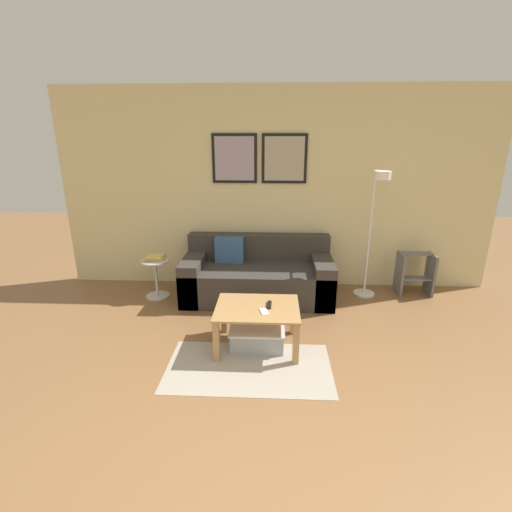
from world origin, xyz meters
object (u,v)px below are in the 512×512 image
object	(u,v)px
floor_lamp	(375,219)
remote_control	(269,305)
couch	(257,276)
coffee_table	(257,315)
step_stool	(415,272)
storage_bin	(257,337)
cell_phone	(264,312)
side_table	(156,275)
book_stack	(156,258)

from	to	relation	value
floor_lamp	remote_control	world-z (taller)	floor_lamp
couch	coffee_table	distance (m)	1.20
step_stool	storage_bin	bearing A→B (deg)	-144.99
cell_phone	step_stool	bearing A→B (deg)	23.29
couch	floor_lamp	bearing A→B (deg)	-1.51
couch	coffee_table	world-z (taller)	couch
side_table	remote_control	xyz separation A→B (m)	(1.43, -1.08, 0.14)
side_table	cell_phone	size ratio (longest dim) A/B	3.48
coffee_table	cell_phone	world-z (taller)	cell_phone
coffee_table	storage_bin	distance (m)	0.24
book_stack	couch	bearing A→B (deg)	3.00
storage_bin	book_stack	world-z (taller)	book_stack
floor_lamp	cell_phone	size ratio (longest dim) A/B	11.34
floor_lamp	step_stool	world-z (taller)	floor_lamp
couch	step_stool	xyz separation A→B (m)	(2.02, 0.18, 0.02)
side_table	couch	bearing A→B (deg)	3.70
storage_bin	remote_control	world-z (taller)	remote_control
remote_control	cell_phone	world-z (taller)	remote_control
couch	book_stack	bearing A→B (deg)	-177.00
step_stool	side_table	bearing A→B (deg)	-175.47
cell_phone	floor_lamp	bearing A→B (deg)	30.44
side_table	remote_control	size ratio (longest dim) A/B	3.25
storage_bin	book_stack	size ratio (longest dim) A/B	2.08
coffee_table	side_table	bearing A→B (deg)	139.92
storage_bin	step_stool	distance (m)	2.40
book_stack	cell_phone	xyz separation A→B (m)	(1.38, -1.23, -0.09)
cell_phone	couch	bearing A→B (deg)	80.73
side_table	book_stack	xyz separation A→B (m)	(0.01, 0.02, 0.22)
floor_lamp	side_table	xyz separation A→B (m)	(-2.65, -0.05, -0.73)
book_stack	cell_phone	distance (m)	1.85
storage_bin	cell_phone	xyz separation A→B (m)	(0.07, -0.10, 0.32)
side_table	step_stool	bearing A→B (deg)	4.53
floor_lamp	coffee_table	bearing A→B (deg)	-138.89
couch	remote_control	world-z (taller)	couch
coffee_table	book_stack	world-z (taller)	book_stack
floor_lamp	storage_bin	bearing A→B (deg)	-138.80
floor_lamp	cell_phone	world-z (taller)	floor_lamp
coffee_table	storage_bin	bearing A→B (deg)	-86.60
coffee_table	book_stack	distance (m)	1.74
side_table	cell_phone	world-z (taller)	side_table
storage_bin	book_stack	xyz separation A→B (m)	(-1.31, 1.13, 0.41)
side_table	coffee_table	bearing A→B (deg)	-40.08
couch	floor_lamp	xyz separation A→B (m)	(1.38, -0.04, 0.75)
floor_lamp	step_stool	size ratio (longest dim) A/B	2.97
couch	cell_phone	size ratio (longest dim) A/B	13.07
couch	step_stool	world-z (taller)	couch
book_stack	step_stool	xyz separation A→B (m)	(3.28, 0.24, -0.23)
remote_control	couch	bearing A→B (deg)	99.97
floor_lamp	book_stack	size ratio (longest dim) A/B	6.29
remote_control	step_stool	world-z (taller)	step_stool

